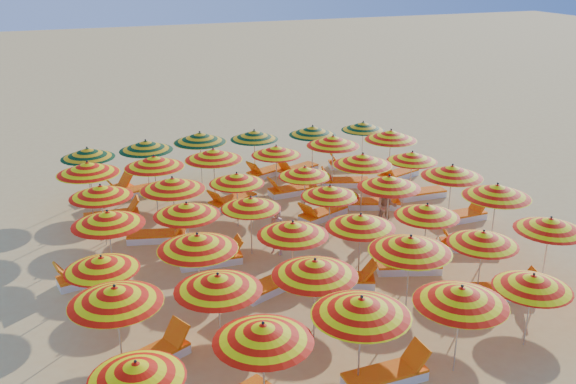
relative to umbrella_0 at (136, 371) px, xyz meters
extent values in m
plane|color=#DEB562|center=(5.28, 6.31, -1.55)|extent=(120.00, 120.00, 0.00)
cone|color=orange|center=(0.00, 0.00, 0.00)|extent=(1.89, 1.89, 0.32)
sphere|color=black|center=(0.00, 0.00, 0.18)|extent=(0.06, 0.06, 0.06)
cylinder|color=silver|center=(2.25, 0.07, -0.63)|extent=(0.04, 0.04, 1.84)
cone|color=orange|center=(2.25, 0.07, 0.17)|extent=(2.33, 2.33, 0.35)
sphere|color=black|center=(2.25, 0.07, 0.37)|extent=(0.06, 0.06, 0.06)
cylinder|color=silver|center=(4.22, 0.12, -0.58)|extent=(0.04, 0.04, 1.93)
cone|color=orange|center=(4.22, 0.12, 0.26)|extent=(2.37, 2.37, 0.37)
sphere|color=black|center=(4.22, 0.12, 0.47)|extent=(0.06, 0.06, 0.06)
cylinder|color=silver|center=(6.28, -0.13, -0.60)|extent=(0.04, 0.04, 1.89)
cone|color=orange|center=(6.28, -0.13, 0.21)|extent=(2.35, 2.35, 0.36)
sphere|color=black|center=(6.28, -0.13, 0.42)|extent=(0.06, 0.06, 0.06)
cylinder|color=silver|center=(8.25, 0.11, -0.71)|extent=(0.03, 0.03, 1.67)
cone|color=orange|center=(8.25, 0.11, 0.01)|extent=(2.11, 2.11, 0.32)
sphere|color=black|center=(8.25, 0.11, 0.19)|extent=(0.06, 0.06, 0.06)
cylinder|color=silver|center=(-0.06, 2.29, -0.60)|extent=(0.04, 0.04, 1.89)
cone|color=orange|center=(-0.06, 2.29, 0.21)|extent=(2.08, 2.08, 0.36)
sphere|color=black|center=(-0.06, 2.29, 0.42)|extent=(0.06, 0.06, 0.06)
cylinder|color=silver|center=(1.98, 2.15, -0.63)|extent=(0.03, 0.03, 1.84)
cone|color=orange|center=(1.98, 2.15, 0.17)|extent=(2.17, 2.17, 0.35)
sphere|color=black|center=(1.98, 2.15, 0.37)|extent=(0.06, 0.06, 0.06)
cylinder|color=silver|center=(4.06, 1.98, -0.61)|extent=(0.04, 0.04, 1.88)
cone|color=orange|center=(4.06, 1.98, 0.20)|extent=(2.28, 2.28, 0.36)
sphere|color=black|center=(4.06, 1.98, 0.41)|extent=(0.06, 0.06, 0.06)
cylinder|color=silver|center=(6.51, 2.17, -0.58)|extent=(0.04, 0.04, 1.93)
cone|color=orange|center=(6.51, 2.17, 0.26)|extent=(2.21, 2.21, 0.37)
sphere|color=black|center=(6.51, 2.17, 0.47)|extent=(0.06, 0.06, 0.06)
cylinder|color=silver|center=(8.57, 2.23, -0.69)|extent=(0.03, 0.03, 1.72)
cone|color=orange|center=(8.57, 2.23, 0.06)|extent=(2.18, 2.18, 0.33)
sphere|color=black|center=(8.57, 2.23, 0.24)|extent=(0.06, 0.06, 0.06)
cylinder|color=silver|center=(10.56, 2.20, -0.66)|extent=(0.03, 0.03, 1.78)
cone|color=orange|center=(10.56, 2.20, 0.11)|extent=(1.99, 1.99, 0.34)
sphere|color=black|center=(10.56, 2.20, 0.30)|extent=(0.06, 0.06, 0.06)
cylinder|color=silver|center=(-0.15, 4.18, -0.71)|extent=(0.03, 0.03, 1.68)
cone|color=orange|center=(-0.15, 4.18, 0.02)|extent=(1.95, 1.95, 0.32)
sphere|color=black|center=(-0.15, 4.18, 0.20)|extent=(0.06, 0.06, 0.06)
cylinder|color=silver|center=(2.01, 4.09, -0.60)|extent=(0.04, 0.04, 1.90)
cone|color=orange|center=(2.01, 4.09, 0.22)|extent=(1.96, 1.96, 0.36)
sphere|color=black|center=(2.01, 4.09, 0.43)|extent=(0.06, 0.06, 0.06)
cylinder|color=silver|center=(4.43, 4.22, -0.65)|extent=(0.03, 0.03, 1.79)
cone|color=orange|center=(4.43, 4.22, 0.12)|extent=(2.08, 2.08, 0.34)
sphere|color=black|center=(4.43, 4.22, 0.32)|extent=(0.06, 0.06, 0.06)
cylinder|color=silver|center=(6.20, 4.05, -0.65)|extent=(0.03, 0.03, 1.79)
cone|color=orange|center=(6.20, 4.05, 0.12)|extent=(2.15, 2.15, 0.34)
sphere|color=black|center=(6.20, 4.05, 0.32)|extent=(0.06, 0.06, 0.06)
cylinder|color=silver|center=(8.22, 4.15, -0.68)|extent=(0.03, 0.03, 1.74)
cone|color=orange|center=(8.22, 4.15, 0.08)|extent=(2.26, 2.26, 0.33)
sphere|color=black|center=(8.22, 4.15, 0.27)|extent=(0.06, 0.06, 0.06)
cylinder|color=silver|center=(10.60, 4.36, -0.59)|extent=(0.04, 0.04, 1.92)
cone|color=orange|center=(10.60, 4.36, 0.25)|extent=(2.53, 2.53, 0.37)
sphere|color=black|center=(10.60, 4.36, 0.46)|extent=(0.06, 0.06, 0.06)
cylinder|color=silver|center=(0.23, 6.35, -0.62)|extent=(0.04, 0.04, 1.86)
cone|color=orange|center=(0.23, 6.35, 0.19)|extent=(2.16, 2.16, 0.35)
sphere|color=black|center=(0.23, 6.35, 0.39)|extent=(0.06, 0.06, 0.06)
cylinder|color=silver|center=(2.26, 6.41, -0.66)|extent=(0.03, 0.03, 1.78)
cone|color=orange|center=(2.26, 6.41, 0.12)|extent=(2.14, 2.14, 0.34)
sphere|color=black|center=(2.26, 6.41, 0.31)|extent=(0.06, 0.06, 0.06)
cylinder|color=silver|center=(4.06, 6.47, -0.71)|extent=(0.03, 0.03, 1.68)
cone|color=orange|center=(4.06, 6.47, 0.02)|extent=(1.99, 1.99, 0.32)
sphere|color=black|center=(4.06, 6.47, 0.20)|extent=(0.06, 0.06, 0.06)
cylinder|color=silver|center=(6.45, 6.48, -0.70)|extent=(0.03, 0.03, 1.70)
cone|color=orange|center=(6.45, 6.48, 0.04)|extent=(1.72, 1.72, 0.32)
sphere|color=black|center=(6.45, 6.48, 0.23)|extent=(0.06, 0.06, 0.06)
cylinder|color=silver|center=(8.23, 6.22, -0.62)|extent=(0.04, 0.04, 1.86)
cone|color=orange|center=(8.23, 6.22, 0.19)|extent=(2.08, 2.08, 0.36)
sphere|color=black|center=(8.23, 6.22, 0.40)|extent=(0.06, 0.06, 0.06)
cylinder|color=silver|center=(10.45, 6.30, -0.60)|extent=(0.04, 0.04, 1.90)
cone|color=orange|center=(10.45, 6.30, 0.23)|extent=(2.50, 2.50, 0.36)
sphere|color=black|center=(10.45, 6.30, 0.43)|extent=(0.06, 0.06, 0.06)
cylinder|color=silver|center=(0.26, 8.57, -0.65)|extent=(0.03, 0.03, 1.80)
cone|color=orange|center=(0.26, 8.57, 0.13)|extent=(2.21, 2.21, 0.34)
sphere|color=black|center=(0.26, 8.57, 0.33)|extent=(0.06, 0.06, 0.06)
cylinder|color=silver|center=(2.25, 8.21, -0.60)|extent=(0.04, 0.04, 1.90)
cone|color=orange|center=(2.25, 8.21, 0.22)|extent=(2.52, 2.52, 0.36)
sphere|color=black|center=(2.25, 8.21, 0.43)|extent=(0.06, 0.06, 0.06)
cylinder|color=silver|center=(4.26, 8.50, -0.70)|extent=(0.03, 0.03, 1.70)
cone|color=orange|center=(4.26, 8.50, 0.04)|extent=(1.86, 1.86, 0.32)
sphere|color=black|center=(4.26, 8.50, 0.22)|extent=(0.06, 0.06, 0.06)
cylinder|color=silver|center=(6.46, 8.41, -0.71)|extent=(0.03, 0.03, 1.67)
cone|color=orange|center=(6.46, 8.41, 0.01)|extent=(2.18, 2.18, 0.32)
sphere|color=black|center=(6.46, 8.41, 0.20)|extent=(0.06, 0.06, 0.06)
cylinder|color=silver|center=(8.40, 8.25, -0.59)|extent=(0.04, 0.04, 1.92)
cone|color=orange|center=(8.40, 8.25, 0.24)|extent=(2.08, 2.08, 0.37)
sphere|color=black|center=(8.40, 8.25, 0.45)|extent=(0.06, 0.06, 0.06)
cylinder|color=silver|center=(10.39, 8.49, -0.69)|extent=(0.03, 0.03, 1.71)
cone|color=orange|center=(10.39, 8.49, 0.05)|extent=(1.88, 1.88, 0.33)
sphere|color=black|center=(10.39, 8.49, 0.23)|extent=(0.06, 0.06, 0.06)
cylinder|color=silver|center=(0.07, 10.46, -0.58)|extent=(0.04, 0.04, 1.93)
cone|color=orange|center=(0.07, 10.46, 0.26)|extent=(2.44, 2.44, 0.37)
sphere|color=black|center=(0.07, 10.46, 0.47)|extent=(0.06, 0.06, 0.06)
cylinder|color=silver|center=(2.10, 10.43, -0.59)|extent=(0.04, 0.04, 1.91)
cone|color=orange|center=(2.10, 10.43, 0.24)|extent=(2.28, 2.28, 0.36)
sphere|color=black|center=(2.10, 10.43, 0.45)|extent=(0.06, 0.06, 0.06)
cylinder|color=silver|center=(4.06, 10.51, -0.59)|extent=(0.04, 0.04, 1.91)
cone|color=orange|center=(4.06, 10.51, 0.24)|extent=(1.97, 1.97, 0.36)
sphere|color=black|center=(4.06, 10.51, 0.45)|extent=(0.06, 0.06, 0.06)
cylinder|color=silver|center=(6.32, 10.70, -0.68)|extent=(0.03, 0.03, 1.73)
cone|color=orange|center=(6.32, 10.70, 0.07)|extent=(1.73, 1.73, 0.33)
sphere|color=black|center=(6.32, 10.70, 0.26)|extent=(0.06, 0.06, 0.06)
cylinder|color=silver|center=(8.43, 10.61, -0.60)|extent=(0.04, 0.04, 1.90)
cone|color=orange|center=(8.43, 10.61, 0.22)|extent=(2.49, 2.49, 0.36)
sphere|color=black|center=(8.43, 10.61, 0.43)|extent=(0.06, 0.06, 0.06)
cylinder|color=silver|center=(10.67, 10.46, -0.59)|extent=(0.04, 0.04, 1.92)
cone|color=orange|center=(10.67, 10.46, 0.25)|extent=(2.19, 2.19, 0.37)
sphere|color=black|center=(10.67, 10.46, 0.46)|extent=(0.06, 0.06, 0.06)
cylinder|color=silver|center=(0.21, 12.49, -0.65)|extent=(0.03, 0.03, 1.80)
cone|color=#735F08|center=(0.21, 12.49, 0.13)|extent=(2.12, 2.12, 0.34)
sphere|color=black|center=(0.21, 12.49, 0.33)|extent=(0.06, 0.06, 0.06)
cylinder|color=silver|center=(2.17, 12.50, -0.62)|extent=(0.04, 0.04, 1.86)
cone|color=#735F08|center=(2.17, 12.50, 0.19)|extent=(2.46, 2.46, 0.35)
sphere|color=black|center=(2.17, 12.50, 0.39)|extent=(0.06, 0.06, 0.06)
cylinder|color=silver|center=(4.12, 12.68, -0.59)|extent=(0.04, 0.04, 1.91)
cone|color=#735F08|center=(4.12, 12.68, 0.23)|extent=(1.98, 1.98, 0.36)
sphere|color=black|center=(4.12, 12.68, 0.44)|extent=(0.06, 0.06, 0.06)
cylinder|color=silver|center=(6.18, 12.69, -0.65)|extent=(0.03, 0.03, 1.79)
cone|color=#735F08|center=(6.18, 12.69, 0.12)|extent=(2.36, 2.36, 0.34)
sphere|color=black|center=(6.18, 12.69, 0.31)|extent=(0.06, 0.06, 0.06)
cylinder|color=silver|center=(8.41, 12.43, -0.65)|extent=(0.03, 0.03, 1.80)
cone|color=#735F08|center=(8.41, 12.43, 0.14)|extent=(2.02, 2.02, 0.34)
sphere|color=black|center=(8.41, 12.43, 0.33)|extent=(0.06, 0.06, 0.06)
cylinder|color=silver|center=(10.64, 12.59, -0.69)|extent=(0.03, 0.03, 1.72)
cone|color=#735F08|center=(10.64, 12.59, 0.06)|extent=(2.08, 2.08, 0.33)
sphere|color=black|center=(10.64, 12.59, 0.25)|extent=(0.06, 0.06, 0.06)
cube|color=white|center=(4.77, 0.04, -1.45)|extent=(1.71, 0.62, 0.20)
cube|color=orange|center=(4.77, 0.04, -1.32)|extent=(1.71, 0.62, 0.06)
cube|color=orange|center=(5.47, 0.05, -1.10)|extent=(0.38, 0.59, 0.48)
cube|color=white|center=(0.49, 2.29, -1.45)|extent=(1.79, 1.24, 0.20)
cube|color=orange|center=(0.49, 2.29, -1.32)|extent=(1.79, 1.24, 0.06)
cube|color=orange|center=(1.13, 2.58, -1.10)|extent=(0.57, 0.68, 0.48)
cube|color=white|center=(9.12, 2.02, -1.45)|extent=(1.80, 1.06, 0.20)
cube|color=orange|center=(9.12, 2.02, -1.32)|extent=(1.80, 1.06, 0.06)
cube|color=orange|center=(9.79, 1.81, -1.10)|extent=(0.52, 0.66, 0.48)
cube|color=white|center=(3.88, 4.31, -1.45)|extent=(1.79, 1.19, 0.20)
cube|color=orange|center=(3.88, 4.31, -1.32)|extent=(1.79, 1.19, 0.06)
cube|color=orange|center=(3.23, 4.04, -1.10)|extent=(0.56, 0.68, 0.48)
cube|color=white|center=(5.65, 3.94, -1.45)|extent=(1.79, 1.18, 0.20)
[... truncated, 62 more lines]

